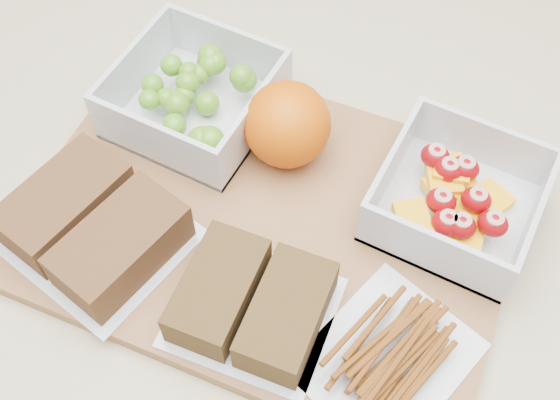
# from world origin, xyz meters

# --- Properties ---
(counter) EXTENTS (1.20, 0.90, 0.90)m
(counter) POSITION_xyz_m (0.00, 0.00, 0.45)
(counter) COLOR beige
(counter) RESTS_ON ground
(cutting_board) EXTENTS (0.44, 0.33, 0.02)m
(cutting_board) POSITION_xyz_m (-0.02, -0.00, 0.91)
(cutting_board) COLOR #94663D
(cutting_board) RESTS_ON counter
(grape_container) EXTENTS (0.14, 0.14, 0.06)m
(grape_container) POSITION_xyz_m (-0.14, 0.07, 0.94)
(grape_container) COLOR silver
(grape_container) RESTS_ON cutting_board
(fruit_container) EXTENTS (0.13, 0.13, 0.06)m
(fruit_container) POSITION_xyz_m (0.12, 0.08, 0.94)
(fruit_container) COLOR silver
(fruit_container) RESTS_ON cutting_board
(orange) EXTENTS (0.08, 0.08, 0.08)m
(orange) POSITION_xyz_m (-0.04, 0.07, 0.96)
(orange) COLOR #DF5C05
(orange) RESTS_ON cutting_board
(sandwich_bag_left) EXTENTS (0.17, 0.15, 0.04)m
(sandwich_bag_left) POSITION_xyz_m (-0.14, -0.09, 0.94)
(sandwich_bag_left) COLOR silver
(sandwich_bag_left) RESTS_ON cutting_board
(sandwich_bag_center) EXTENTS (0.14, 0.13, 0.04)m
(sandwich_bag_center) POSITION_xyz_m (0.01, -0.09, 0.94)
(sandwich_bag_center) COLOR silver
(sandwich_bag_center) RESTS_ON cutting_board
(pretzel_bag) EXTENTS (0.14, 0.15, 0.03)m
(pretzel_bag) POSITION_xyz_m (0.12, -0.07, 0.93)
(pretzel_bag) COLOR silver
(pretzel_bag) RESTS_ON cutting_board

